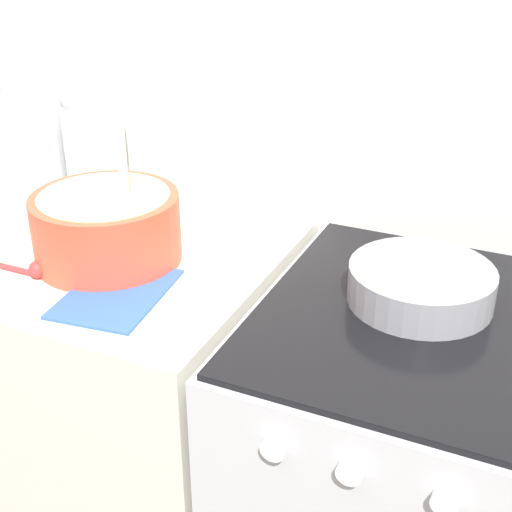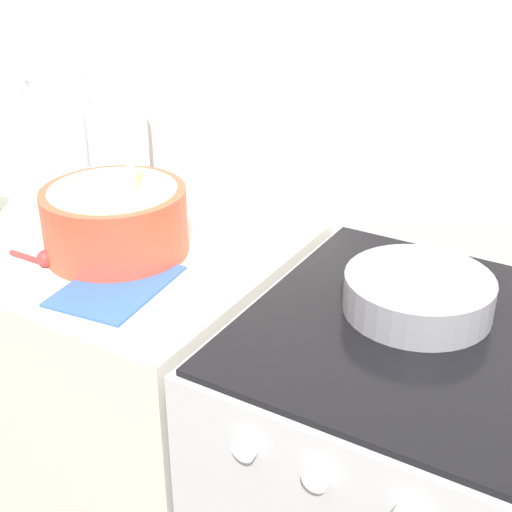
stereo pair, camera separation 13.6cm
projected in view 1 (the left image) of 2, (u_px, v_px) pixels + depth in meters
name	position (u px, v px, depth m)	size (l,w,h in m)	color
wall_back	(329.00, 93.00, 1.53)	(4.67, 0.05, 2.40)	white
countertop_cabinet	(104.00, 411.00, 1.73)	(0.84, 0.65, 0.91)	silver
mixing_bowl	(107.00, 223.00, 1.42)	(0.29, 0.29, 0.29)	#D84C33
baking_pan	(421.00, 283.00, 1.29)	(0.26, 0.26, 0.07)	gray
storage_jar_left	(32.00, 143.00, 1.77)	(0.16, 0.16, 0.27)	silver
storage_jar_middle	(96.00, 157.00, 1.71)	(0.14, 0.14, 0.24)	silver
recipe_page	(117.00, 293.00, 1.33)	(0.20, 0.26, 0.01)	#3359B2
measuring_spoon	(33.00, 270.00, 1.38)	(0.12, 0.04, 0.04)	red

